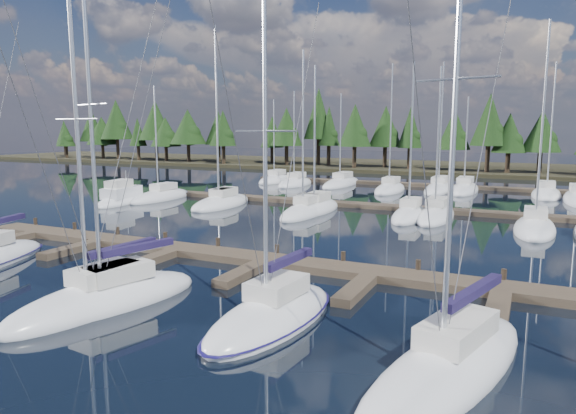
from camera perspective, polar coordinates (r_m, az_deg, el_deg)
The scene contains 11 objects.
ground at distance 39.44m, azimuth 6.00°, elevation -2.19°, with size 260.00×260.00×0.00m, color black.
far_shore at distance 97.63m, azimuth 17.98°, elevation 4.15°, with size 220.00×30.00×0.60m, color #2A2717.
main_dock at distance 28.10m, azimuth -2.76°, elevation -6.23°, with size 44.00×6.13×0.90m.
back_docks at distance 58.01m, azimuth 12.54°, elevation 1.37°, with size 50.00×21.80×0.40m.
front_sailboat_2 at distance 23.48m, azimuth -19.03°, elevation -9.51°, with size 4.82×8.91×15.25m.
front_sailboat_3 at distance 23.47m, azimuth -20.42°, elevation -9.62°, with size 3.68×8.99×14.21m.
front_sailboat_4 at distance 20.27m, azimuth -1.77°, elevation -12.01°, with size 3.66×8.35×13.39m.
front_sailboat_5 at distance 17.06m, azimuth 17.49°, elevation -16.53°, with size 5.20×10.26×15.98m.
back_sailboat_rows at distance 53.97m, azimuth 11.21°, elevation 0.94°, with size 47.51×33.32×17.56m.
motor_yacht_left at distance 53.81m, azimuth -17.97°, elevation 0.85°, with size 3.63×8.12×3.91m.
tree_line at distance 88.08m, azimuth 15.70°, elevation 8.37°, with size 184.64×11.62×14.16m.
Camera 1 is at (12.93, -6.50, 7.48)m, focal length 32.00 mm.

